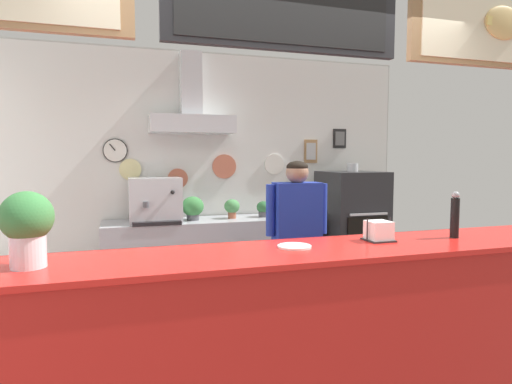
% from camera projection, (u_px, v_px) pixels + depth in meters
% --- Properties ---
extents(back_wall_assembly, '(5.15, 2.93, 2.86)m').
position_uv_depth(back_wall_assembly, '(205.00, 163.00, 5.03)').
color(back_wall_assembly, '#9E9E99').
rests_on(back_wall_assembly, ground_plane).
extents(service_counter, '(4.06, 0.62, 1.10)m').
position_uv_depth(service_counter, '(299.00, 345.00, 2.42)').
color(service_counter, red).
rests_on(service_counter, ground_plane).
extents(back_prep_counter, '(2.46, 0.61, 0.90)m').
position_uv_depth(back_prep_counter, '(214.00, 258.00, 4.96)').
color(back_prep_counter, '#A3A5AD').
rests_on(back_prep_counter, ground_plane).
extents(pizza_oven, '(0.68, 0.76, 1.54)m').
position_uv_depth(pizza_oven, '(351.00, 230.00, 5.25)').
color(pizza_oven, '#232326').
rests_on(pizza_oven, ground_plane).
extents(shop_worker, '(0.57, 0.24, 1.58)m').
position_uv_depth(shop_worker, '(297.00, 241.00, 3.84)').
color(shop_worker, '#232328').
rests_on(shop_worker, ground_plane).
extents(espresso_machine, '(0.56, 0.50, 0.49)m').
position_uv_depth(espresso_machine, '(155.00, 200.00, 4.68)').
color(espresso_machine, silver).
rests_on(espresso_machine, back_prep_counter).
extents(potted_rosemary, '(0.18, 0.18, 0.22)m').
position_uv_depth(potted_rosemary, '(232.00, 207.00, 4.97)').
color(potted_rosemary, '#9E563D').
rests_on(potted_rosemary, back_prep_counter).
extents(potted_thyme, '(0.25, 0.25, 0.27)m').
position_uv_depth(potted_thyme, '(193.00, 207.00, 4.82)').
color(potted_thyme, '#4C4C51').
rests_on(potted_thyme, back_prep_counter).
extents(potted_basil, '(0.19, 0.19, 0.22)m').
position_uv_depth(potted_basil, '(293.00, 205.00, 5.21)').
color(potted_basil, beige).
rests_on(potted_basil, back_prep_counter).
extents(potted_oregano, '(0.16, 0.16, 0.19)m').
position_uv_depth(potted_oregano, '(263.00, 208.00, 5.10)').
color(potted_oregano, '#4C4C51').
rests_on(potted_oregano, back_prep_counter).
extents(napkin_holder, '(0.17, 0.16, 0.14)m').
position_uv_depth(napkin_holder, '(379.00, 232.00, 2.60)').
color(napkin_holder, '#262628').
rests_on(napkin_holder, service_counter).
extents(basil_vase, '(0.24, 0.24, 0.35)m').
position_uv_depth(basil_vase, '(27.00, 227.00, 1.96)').
color(basil_vase, silver).
rests_on(basil_vase, service_counter).
extents(condiment_plate, '(0.19, 0.19, 0.01)m').
position_uv_depth(condiment_plate, '(294.00, 246.00, 2.41)').
color(condiment_plate, white).
rests_on(condiment_plate, service_counter).
extents(pepper_grinder, '(0.05, 0.05, 0.29)m').
position_uv_depth(pepper_grinder, '(455.00, 215.00, 2.70)').
color(pepper_grinder, black).
rests_on(pepper_grinder, service_counter).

